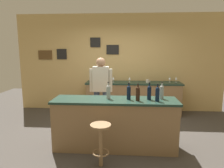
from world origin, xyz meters
TOP-DOWN VIEW (x-y plane):
  - ground_plane at (0.00, 0.00)m, footprint 10.00×10.00m
  - back_wall at (-0.01, 2.03)m, footprint 6.00×0.09m
  - bar_counter at (0.00, -0.40)m, footprint 2.23×0.60m
  - side_counter at (0.40, 1.65)m, footprint 2.62×0.56m
  - bartender at (-0.37, 0.58)m, footprint 0.52×0.21m
  - bar_stool at (-0.18, -1.02)m, footprint 0.32×0.32m
  - wine_bottle_a at (-0.12, -0.36)m, footprint 0.07×0.07m
  - wine_bottle_b at (0.24, -0.39)m, footprint 0.07×0.07m
  - wine_bottle_c at (0.40, -0.48)m, footprint 0.07×0.07m
  - wine_bottle_d at (0.61, -0.38)m, footprint 0.07×0.07m
  - wine_bottle_e at (0.73, -0.49)m, footprint 0.07×0.07m
  - wine_bottle_f at (0.84, -0.31)m, footprint 0.07×0.07m
  - wine_glass_a at (-0.16, 1.59)m, footprint 0.07×0.07m
  - wine_glass_b at (0.29, 1.59)m, footprint 0.07×0.07m
  - wine_glass_c at (1.40, 1.71)m, footprint 0.07×0.07m
  - wine_glass_d at (1.57, 1.70)m, footprint 0.07×0.07m
  - coffee_mug at (0.78, 1.60)m, footprint 0.13×0.08m

SIDE VIEW (x-z plane):
  - ground_plane at x=0.00m, z-range 0.00..0.00m
  - side_counter at x=0.40m, z-range 0.00..0.90m
  - bar_stool at x=-0.18m, z-range 0.12..0.80m
  - bar_counter at x=0.00m, z-range 0.00..0.92m
  - bartender at x=-0.37m, z-range 0.13..1.75m
  - coffee_mug at x=0.78m, z-range 0.90..1.00m
  - wine_glass_a at x=-0.16m, z-range 0.93..1.09m
  - wine_glass_b at x=0.29m, z-range 0.93..1.09m
  - wine_glass_c at x=1.40m, z-range 0.93..1.09m
  - wine_glass_d at x=1.57m, z-range 0.93..1.09m
  - wine_bottle_a at x=-0.12m, z-range 0.90..1.21m
  - wine_bottle_b at x=0.24m, z-range 0.90..1.21m
  - wine_bottle_c at x=0.40m, z-range 0.90..1.21m
  - wine_bottle_d at x=0.61m, z-range 0.90..1.21m
  - wine_bottle_e at x=0.73m, z-range 0.90..1.21m
  - wine_bottle_f at x=0.84m, z-range 0.90..1.21m
  - back_wall at x=-0.01m, z-range 0.00..2.80m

